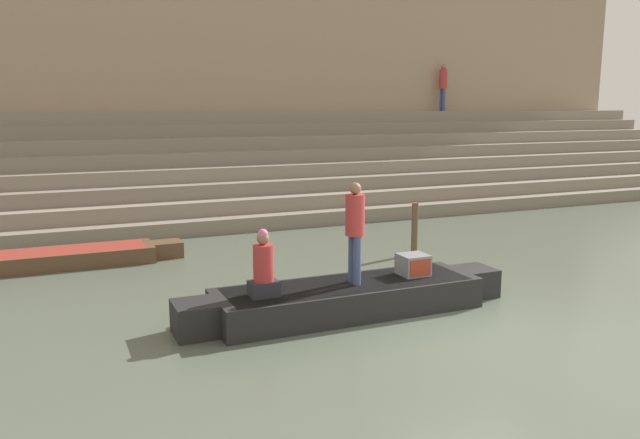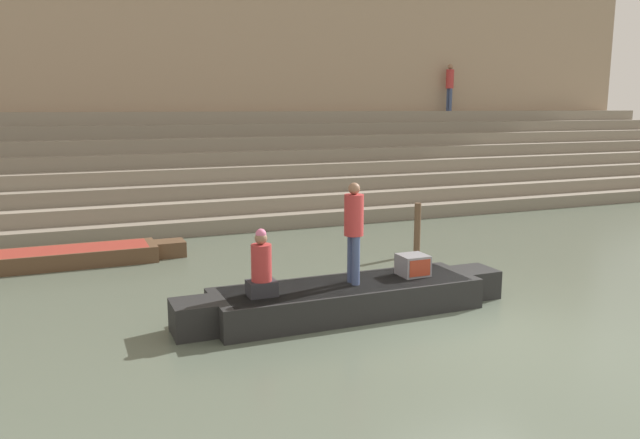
{
  "view_description": "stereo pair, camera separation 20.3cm",
  "coord_description": "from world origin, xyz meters",
  "px_view_note": "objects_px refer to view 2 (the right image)",
  "views": [
    {
      "loc": [
        -6.06,
        -7.46,
        3.46
      ],
      "look_at": [
        -1.57,
        2.86,
        1.42
      ],
      "focal_mm": 35.0,
      "sensor_mm": 36.0,
      "label": 1
    },
    {
      "loc": [
        -5.88,
        -7.54,
        3.46
      ],
      "look_at": [
        -1.57,
        2.86,
        1.42
      ],
      "focal_mm": 35.0,
      "sensor_mm": 36.0,
      "label": 2
    }
  ],
  "objects_px": {
    "person_on_steps": "(450,84)",
    "moored_boat_shore": "(44,258)",
    "person_standing": "(354,226)",
    "tv_set": "(413,265)",
    "rowboat_main": "(347,297)",
    "mooring_post": "(417,229)",
    "person_rowing": "(261,269)"
  },
  "relations": [
    {
      "from": "person_on_steps",
      "to": "rowboat_main",
      "type": "bearing_deg",
      "value": 54.41
    },
    {
      "from": "mooring_post",
      "to": "rowboat_main",
      "type": "bearing_deg",
      "value": -135.97
    },
    {
      "from": "rowboat_main",
      "to": "person_rowing",
      "type": "bearing_deg",
      "value": -173.75
    },
    {
      "from": "person_on_steps",
      "to": "moored_boat_shore",
      "type": "bearing_deg",
      "value": 28.39
    },
    {
      "from": "tv_set",
      "to": "person_on_steps",
      "type": "relative_size",
      "value": 0.27
    },
    {
      "from": "rowboat_main",
      "to": "tv_set",
      "type": "height_order",
      "value": "tv_set"
    },
    {
      "from": "rowboat_main",
      "to": "moored_boat_shore",
      "type": "distance_m",
      "value": 7.19
    },
    {
      "from": "person_standing",
      "to": "person_rowing",
      "type": "xyz_separation_m",
      "value": [
        -1.63,
        -0.08,
        -0.56
      ]
    },
    {
      "from": "rowboat_main",
      "to": "moored_boat_shore",
      "type": "height_order",
      "value": "rowboat_main"
    },
    {
      "from": "mooring_post",
      "to": "person_on_steps",
      "type": "xyz_separation_m",
      "value": [
        6.69,
        8.8,
        3.73
      ]
    },
    {
      "from": "moored_boat_shore",
      "to": "person_standing",
      "type": "bearing_deg",
      "value": -50.16
    },
    {
      "from": "rowboat_main",
      "to": "person_standing",
      "type": "xyz_separation_m",
      "value": [
        0.11,
        -0.02,
        1.23
      ]
    },
    {
      "from": "rowboat_main",
      "to": "moored_boat_shore",
      "type": "relative_size",
      "value": 0.96
    },
    {
      "from": "moored_boat_shore",
      "to": "person_on_steps",
      "type": "bearing_deg",
      "value": 21.4
    },
    {
      "from": "person_rowing",
      "to": "tv_set",
      "type": "relative_size",
      "value": 2.2
    },
    {
      "from": "moored_boat_shore",
      "to": "mooring_post",
      "type": "distance_m",
      "value": 8.41
    },
    {
      "from": "mooring_post",
      "to": "person_on_steps",
      "type": "distance_m",
      "value": 11.66
    },
    {
      "from": "rowboat_main",
      "to": "person_on_steps",
      "type": "bearing_deg",
      "value": 52.97
    },
    {
      "from": "person_standing",
      "to": "tv_set",
      "type": "bearing_deg",
      "value": 17.85
    },
    {
      "from": "person_standing",
      "to": "moored_boat_shore",
      "type": "distance_m",
      "value": 7.39
    },
    {
      "from": "rowboat_main",
      "to": "mooring_post",
      "type": "relative_size",
      "value": 4.71
    },
    {
      "from": "person_rowing",
      "to": "person_standing",
      "type": "bearing_deg",
      "value": -4.71
    },
    {
      "from": "person_standing",
      "to": "tv_set",
      "type": "height_order",
      "value": "person_standing"
    },
    {
      "from": "tv_set",
      "to": "mooring_post",
      "type": "xyz_separation_m",
      "value": [
        2.0,
        3.15,
        -0.08
      ]
    },
    {
      "from": "tv_set",
      "to": "mooring_post",
      "type": "bearing_deg",
      "value": 62.17
    },
    {
      "from": "person_standing",
      "to": "tv_set",
      "type": "relative_size",
      "value": 3.5
    },
    {
      "from": "moored_boat_shore",
      "to": "tv_set",
      "type": "bearing_deg",
      "value": -43.65
    },
    {
      "from": "person_rowing",
      "to": "mooring_post",
      "type": "relative_size",
      "value": 0.86
    },
    {
      "from": "person_standing",
      "to": "mooring_post",
      "type": "relative_size",
      "value": 1.37
    },
    {
      "from": "mooring_post",
      "to": "tv_set",
      "type": "bearing_deg",
      "value": -122.41
    },
    {
      "from": "rowboat_main",
      "to": "person_on_steps",
      "type": "distance_m",
      "value": 16.12
    },
    {
      "from": "tv_set",
      "to": "person_standing",
      "type": "bearing_deg",
      "value": -172.66
    }
  ]
}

